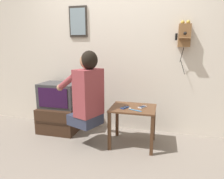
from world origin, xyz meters
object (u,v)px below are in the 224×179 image
(person, at_px, (87,91))
(toothbrush, at_px, (134,110))
(framed_picture, at_px, (78,22))
(cell_phone_spare, at_px, (142,107))
(cell_phone_held, at_px, (125,108))
(television, at_px, (60,95))
(wall_phone_antique, at_px, (184,35))

(person, xyz_separation_m, toothbrush, (0.60, 0.04, -0.21))
(framed_picture, height_order, cell_phone_spare, framed_picture)
(cell_phone_held, xyz_separation_m, toothbrush, (0.13, -0.07, 0.00))
(person, height_order, framed_picture, framed_picture)
(toothbrush, bearing_deg, television, 94.31)
(television, xyz_separation_m, cell_phone_spare, (1.30, -0.19, -0.04))
(television, xyz_separation_m, framed_picture, (0.23, 0.28, 1.11))
(framed_picture, distance_m, toothbrush, 1.64)
(person, bearing_deg, wall_phone_antique, -39.88)
(framed_picture, xyz_separation_m, toothbrush, (0.99, -0.63, -1.15))
(person, distance_m, television, 0.74)
(cell_phone_held, bearing_deg, television, -168.44)
(cell_phone_held, distance_m, cell_phone_spare, 0.23)
(person, height_order, cell_phone_held, person)
(person, height_order, toothbrush, person)
(person, bearing_deg, cell_phone_held, -54.95)
(person, distance_m, wall_phone_antique, 1.51)
(television, xyz_separation_m, toothbrush, (1.22, -0.35, -0.04))
(framed_picture, distance_m, cell_phone_spare, 1.64)
(cell_phone_spare, bearing_deg, wall_phone_antique, 70.88)
(cell_phone_held, bearing_deg, framed_picture, 172.85)
(television, bearing_deg, cell_phone_held, -14.39)
(television, distance_m, cell_phone_spare, 1.32)
(person, relative_size, cell_phone_spare, 7.04)
(television, bearing_deg, framed_picture, 51.05)
(person, bearing_deg, television, 80.35)
(wall_phone_antique, relative_size, cell_phone_held, 5.25)
(framed_picture, height_order, cell_phone_held, framed_picture)
(framed_picture, distance_m, cell_phone_held, 1.54)
(person, relative_size, cell_phone_held, 7.02)
(cell_phone_spare, bearing_deg, framed_picture, -174.14)
(wall_phone_antique, distance_m, cell_phone_held, 1.27)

